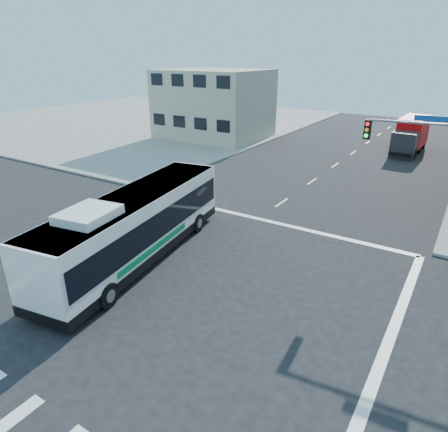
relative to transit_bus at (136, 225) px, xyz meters
The scene contains 6 objects.
ground 3.67m from the transit_bus, 29.63° to the right, with size 120.00×120.00×0.00m, color black.
sidewalk_nw 46.49m from the transit_bus, 133.97° to the left, with size 50.00×50.00×0.15m, color gray.
building_west 31.87m from the transit_bus, 116.66° to the left, with size 12.06×10.06×8.00m.
signal_mast_ne 15.22m from the transit_bus, 37.43° to the left, with size 7.91×1.13×8.07m.
transit_bus is the anchor object (origin of this frame).
box_truck 33.60m from the transit_bus, 76.94° to the left, with size 2.57×7.99×3.56m.
Camera 1 is at (10.69, -11.50, 9.83)m, focal length 32.00 mm.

